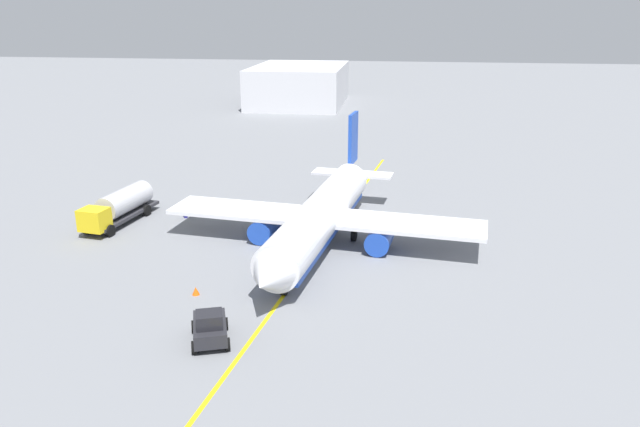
% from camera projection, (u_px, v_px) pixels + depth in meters
% --- Properties ---
extents(ground_plane, '(400.00, 400.00, 0.00)m').
position_uv_depth(ground_plane, '(320.00, 246.00, 53.42)').
color(ground_plane, slate).
extents(airplane, '(31.19, 28.36, 9.57)m').
position_uv_depth(airplane, '(322.00, 216.00, 53.05)').
color(airplane, white).
rests_on(airplane, ground).
extents(fuel_tanker, '(10.21, 3.92, 3.15)m').
position_uv_depth(fuel_tanker, '(119.00, 206.00, 58.59)').
color(fuel_tanker, '#2D2D33').
rests_on(fuel_tanker, ground).
extents(pushback_tug, '(4.06, 3.30, 2.20)m').
position_uv_depth(pushback_tug, '(210.00, 327.00, 37.74)').
color(pushback_tug, '#232328').
rests_on(pushback_tug, ground).
extents(refueling_worker, '(0.63, 0.59, 1.71)m').
position_uv_depth(refueling_worker, '(185.00, 210.00, 60.46)').
color(refueling_worker, navy).
rests_on(refueling_worker, ground).
extents(safety_cone_nose, '(0.54, 0.54, 0.61)m').
position_uv_depth(safety_cone_nose, '(196.00, 291.00, 44.22)').
color(safety_cone_nose, '#F2590F').
rests_on(safety_cone_nose, ground).
extents(distant_hangar, '(28.90, 19.54, 8.16)m').
position_uv_depth(distant_hangar, '(299.00, 85.00, 132.41)').
color(distant_hangar, silver).
rests_on(distant_hangar, ground).
extents(taxi_line_marking, '(66.23, 8.07, 0.01)m').
position_uv_depth(taxi_line_marking, '(320.00, 246.00, 53.41)').
color(taxi_line_marking, yellow).
rests_on(taxi_line_marking, ground).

